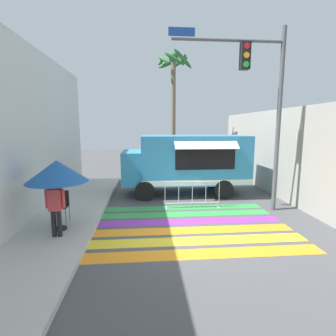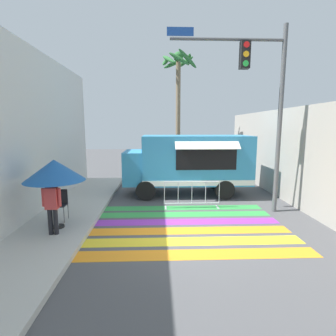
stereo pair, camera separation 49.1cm
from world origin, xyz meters
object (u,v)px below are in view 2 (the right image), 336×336
at_px(folding_chair, 60,202).
at_px(barricade_front, 192,195).
at_px(patio_umbrella, 54,171).
at_px(food_truck, 186,161).
at_px(traffic_signal_pole, 261,90).
at_px(palm_tree, 178,86).
at_px(vendor_person, 52,204).

relative_size(folding_chair, barricade_front, 0.46).
bearing_deg(patio_umbrella, food_truck, 45.43).
xyz_separation_m(traffic_signal_pole, folding_chair, (-6.80, -0.98, -3.67)).
height_order(patio_umbrella, palm_tree, palm_tree).
height_order(traffic_signal_pole, vendor_person, traffic_signal_pole).
height_order(food_truck, traffic_signal_pole, traffic_signal_pole).
bearing_deg(palm_tree, vendor_person, -114.06).
xyz_separation_m(vendor_person, palm_tree, (4.23, 9.48, 4.61)).
bearing_deg(food_truck, patio_umbrella, -134.57).
bearing_deg(barricade_front, folding_chair, -161.43).
bearing_deg(barricade_front, patio_umbrella, -153.07).
height_order(traffic_signal_pole, folding_chair, traffic_signal_pole).
bearing_deg(vendor_person, patio_umbrella, 104.03).
distance_m(patio_umbrella, barricade_front, 5.07).
bearing_deg(traffic_signal_pole, patio_umbrella, -165.88).
xyz_separation_m(food_truck, palm_tree, (-0.05, 4.57, 4.08)).
height_order(folding_chair, vendor_person, vendor_person).
bearing_deg(folding_chair, traffic_signal_pole, 2.07).
height_order(food_truck, vendor_person, food_truck).
height_order(vendor_person, palm_tree, palm_tree).
xyz_separation_m(patio_umbrella, vendor_person, (0.07, -0.50, -0.85)).
relative_size(vendor_person, palm_tree, 0.21).
xyz_separation_m(traffic_signal_pole, patio_umbrella, (-6.65, -1.67, -2.52)).
distance_m(folding_chair, barricade_front, 4.76).
bearing_deg(patio_umbrella, folding_chair, 102.49).
xyz_separation_m(patio_umbrella, folding_chair, (-0.15, 0.70, -1.14)).
bearing_deg(vendor_person, folding_chair, 106.98).
bearing_deg(folding_chair, patio_umbrella, -83.60).
xyz_separation_m(food_truck, vendor_person, (-4.29, -4.92, -0.54)).
height_order(traffic_signal_pole, palm_tree, palm_tree).
relative_size(traffic_signal_pole, palm_tree, 0.87).
height_order(food_truck, folding_chair, food_truck).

